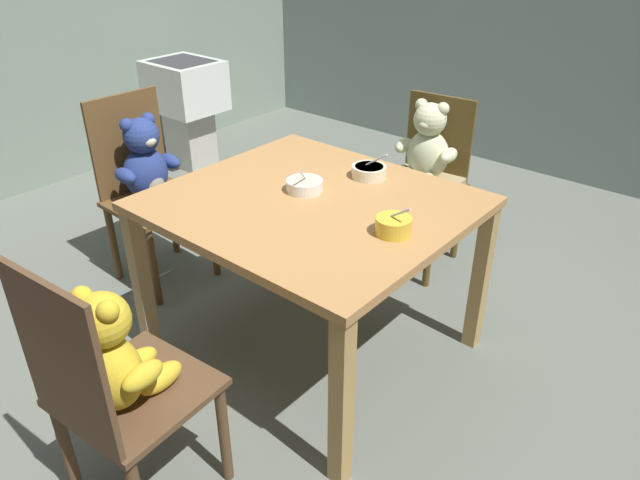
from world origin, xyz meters
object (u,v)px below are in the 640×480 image
object	(u,v)px
porridge_bowl_white_center	(304,185)
porridge_bowl_cream_far_center	(369,171)
teddy_chair_near_left	(147,173)
porridge_bowl_yellow_near_right	(393,225)
teddy_chair_far_center	(425,163)
sink_basin	(186,99)
teddy_chair_near_front	(114,371)
dining_table	(312,220)

from	to	relation	value
porridge_bowl_white_center	porridge_bowl_cream_far_center	distance (m)	0.30
teddy_chair_near_left	porridge_bowl_yellow_near_right	size ratio (longest dim) A/B	6.98
teddy_chair_far_center	sink_basin	bearing A→B (deg)	-97.55
teddy_chair_far_center	porridge_bowl_white_center	bearing A→B (deg)	-6.52
teddy_chair_far_center	porridge_bowl_cream_far_center	bearing A→B (deg)	3.25
teddy_chair_far_center	porridge_bowl_yellow_near_right	xyz separation A→B (m)	(0.44, -0.96, 0.18)
porridge_bowl_white_center	porridge_bowl_cream_far_center	size ratio (longest dim) A/B	0.94
porridge_bowl_white_center	teddy_chair_near_front	bearing A→B (deg)	-81.05
dining_table	teddy_chair_near_left	size ratio (longest dim) A/B	1.22
porridge_bowl_cream_far_center	sink_basin	size ratio (longest dim) A/B	0.20
porridge_bowl_cream_far_center	teddy_chair_near_front	bearing A→B (deg)	-88.02
teddy_chair_near_left	teddy_chair_far_center	distance (m)	1.37
teddy_chair_near_front	porridge_bowl_cream_far_center	xyz separation A→B (m)	(-0.04, 1.26, 0.19)
teddy_chair_far_center	porridge_bowl_yellow_near_right	distance (m)	1.07
teddy_chair_near_left	sink_basin	bearing A→B (deg)	136.12
porridge_bowl_cream_far_center	porridge_bowl_yellow_near_right	bearing A→B (deg)	-44.29
dining_table	teddy_chair_far_center	xyz separation A→B (m)	(-0.05, 0.93, -0.06)
teddy_chair_near_left	porridge_bowl_cream_far_center	bearing A→B (deg)	21.29
porridge_bowl_yellow_near_right	porridge_bowl_white_center	distance (m)	0.47
dining_table	porridge_bowl_white_center	distance (m)	0.14
teddy_chair_near_front	sink_basin	world-z (taller)	teddy_chair_near_front
teddy_chair_near_front	teddy_chair_near_left	world-z (taller)	same
dining_table	porridge_bowl_white_center	xyz separation A→B (m)	(-0.07, 0.04, 0.11)
teddy_chair_near_left	teddy_chair_far_center	xyz separation A→B (m)	(0.95, 0.99, -0.00)
teddy_chair_near_left	porridge_bowl_white_center	xyz separation A→B (m)	(0.93, 0.10, 0.17)
teddy_chair_near_left	sink_basin	size ratio (longest dim) A/B	1.21
dining_table	sink_basin	bearing A→B (deg)	153.74
porridge_bowl_yellow_near_right	porridge_bowl_white_center	world-z (taller)	porridge_bowl_yellow_near_right
teddy_chair_far_center	porridge_bowl_white_center	world-z (taller)	teddy_chair_far_center
teddy_chair_near_front	porridge_bowl_cream_far_center	size ratio (longest dim) A/B	6.00
teddy_chair_near_front	porridge_bowl_yellow_near_right	world-z (taller)	teddy_chair_near_front
porridge_bowl_cream_far_center	porridge_bowl_white_center	bearing A→B (deg)	-112.15
teddy_chair_far_center	sink_basin	size ratio (longest dim) A/B	1.14
porridge_bowl_yellow_near_right	porridge_bowl_cream_far_center	xyz separation A→B (m)	(-0.35, 0.34, -0.01)
teddy_chair_far_center	sink_basin	xyz separation A→B (m)	(-2.00, 0.08, -0.06)
porridge_bowl_yellow_near_right	teddy_chair_near_left	bearing A→B (deg)	-178.74
dining_table	porridge_bowl_cream_far_center	size ratio (longest dim) A/B	7.33
porridge_bowl_white_center	sink_basin	xyz separation A→B (m)	(-1.98, 0.97, -0.23)
teddy_chair_near_left	porridge_bowl_yellow_near_right	distance (m)	1.40
dining_table	teddy_chair_far_center	bearing A→B (deg)	93.31
dining_table	porridge_bowl_cream_far_center	distance (m)	0.34
porridge_bowl_yellow_near_right	porridge_bowl_cream_far_center	world-z (taller)	porridge_bowl_yellow_near_right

